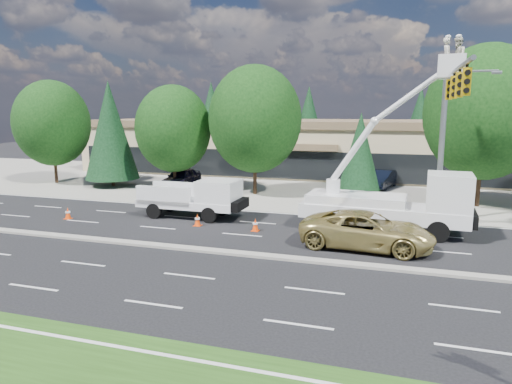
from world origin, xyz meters
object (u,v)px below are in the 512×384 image
(minivan, at_px, (367,230))
(bucket_truck, at_px, (401,193))
(signal_mast, at_px, (448,119))
(utility_pickup, at_px, (196,202))

(minivan, bearing_deg, bucket_truck, -19.41)
(bucket_truck, bearing_deg, minivan, -110.22)
(bucket_truck, bearing_deg, signal_mast, 26.27)
(utility_pickup, xyz_separation_m, minivan, (10.41, -3.39, -0.12))
(utility_pickup, bearing_deg, signal_mast, 4.09)
(bucket_truck, relative_size, minivan, 1.62)
(bucket_truck, distance_m, minivan, 3.88)
(signal_mast, xyz_separation_m, bucket_truck, (-2.14, -0.90, -3.89))
(utility_pickup, xyz_separation_m, bucket_truck, (11.88, -0.05, 1.18))
(utility_pickup, height_order, minivan, utility_pickup)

